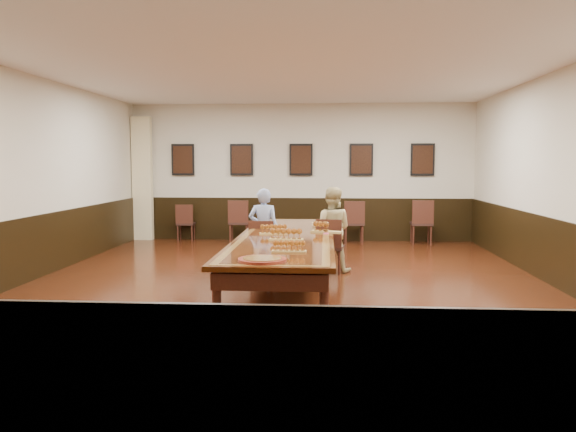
# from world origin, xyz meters

# --- Properties ---
(floor) EXTENTS (8.00, 10.00, 0.02)m
(floor) POSITION_xyz_m (0.00, 0.00, -0.01)
(floor) COLOR black
(floor) RESTS_ON ground
(ceiling) EXTENTS (8.00, 10.00, 0.02)m
(ceiling) POSITION_xyz_m (0.00, 0.00, 3.21)
(ceiling) COLOR white
(ceiling) RESTS_ON floor
(wall_back) EXTENTS (8.00, 0.02, 3.20)m
(wall_back) POSITION_xyz_m (0.00, 5.01, 1.60)
(wall_back) COLOR beige
(wall_back) RESTS_ON floor
(wall_front) EXTENTS (8.00, 0.02, 3.20)m
(wall_front) POSITION_xyz_m (0.00, -5.01, 1.60)
(wall_front) COLOR beige
(wall_front) RESTS_ON floor
(wall_left) EXTENTS (0.02, 10.00, 3.20)m
(wall_left) POSITION_xyz_m (-4.01, 0.00, 1.60)
(wall_left) COLOR beige
(wall_left) RESTS_ON floor
(wall_right) EXTENTS (0.02, 10.00, 3.20)m
(wall_right) POSITION_xyz_m (4.01, 0.00, 1.60)
(wall_right) COLOR beige
(wall_right) RESTS_ON floor
(chair_man) EXTENTS (0.43, 0.47, 0.88)m
(chair_man) POSITION_xyz_m (-0.46, 1.06, 0.44)
(chair_man) COLOR black
(chair_man) RESTS_ON floor
(chair_woman) EXTENTS (0.50, 0.53, 0.91)m
(chair_woman) POSITION_xyz_m (0.67, 1.08, 0.46)
(chair_woman) COLOR black
(chair_woman) RESTS_ON floor
(spare_chair_a) EXTENTS (0.43, 0.46, 0.86)m
(spare_chair_a) POSITION_xyz_m (-2.70, 4.74, 0.43)
(spare_chair_a) COLOR black
(spare_chair_a) RESTS_ON floor
(spare_chair_b) EXTENTS (0.48, 0.52, 0.98)m
(spare_chair_b) POSITION_xyz_m (-1.40, 4.50, 0.49)
(spare_chair_b) COLOR black
(spare_chair_b) RESTS_ON floor
(spare_chair_c) EXTENTS (0.48, 0.52, 0.97)m
(spare_chair_c) POSITION_xyz_m (1.22, 4.52, 0.49)
(spare_chair_c) COLOR black
(spare_chair_c) RESTS_ON floor
(spare_chair_d) EXTENTS (0.48, 0.52, 1.00)m
(spare_chair_d) POSITION_xyz_m (2.73, 4.50, 0.50)
(spare_chair_d) COLOR black
(spare_chair_d) RESTS_ON floor
(person_man) EXTENTS (0.53, 0.36, 1.40)m
(person_man) POSITION_xyz_m (-0.46, 1.15, 0.70)
(person_man) COLOR #4665AF
(person_man) RESTS_ON floor
(person_woman) EXTENTS (0.79, 0.66, 1.43)m
(person_woman) POSITION_xyz_m (0.68, 1.18, 0.71)
(person_woman) COLOR #CCBA7F
(person_woman) RESTS_ON floor
(pink_phone) EXTENTS (0.09, 0.16, 0.01)m
(pink_phone) POSITION_xyz_m (0.60, 0.31, 0.76)
(pink_phone) COLOR #E64C7C
(pink_phone) RESTS_ON conference_table
(curtain) EXTENTS (0.45, 0.18, 2.90)m
(curtain) POSITION_xyz_m (-3.75, 4.82, 1.45)
(curtain) COLOR beige
(curtain) RESTS_ON floor
(wainscoting) EXTENTS (8.00, 10.00, 1.00)m
(wainscoting) POSITION_xyz_m (0.00, 0.00, 0.50)
(wainscoting) COLOR black
(wainscoting) RESTS_ON floor
(conference_table) EXTENTS (1.40, 5.00, 0.76)m
(conference_table) POSITION_xyz_m (0.00, 0.00, 0.61)
(conference_table) COLOR black
(conference_table) RESTS_ON floor
(posters) EXTENTS (6.14, 0.04, 0.74)m
(posters) POSITION_xyz_m (0.00, 4.94, 1.90)
(posters) COLOR black
(posters) RESTS_ON wall_back
(flight_a) EXTENTS (0.43, 0.16, 0.16)m
(flight_a) POSITION_xyz_m (-0.19, 0.16, 0.82)
(flight_a) COLOR #A78A46
(flight_a) RESTS_ON conference_table
(flight_b) EXTENTS (0.50, 0.29, 0.18)m
(flight_b) POSITION_xyz_m (0.56, 0.41, 0.83)
(flight_b) COLOR #A78A46
(flight_b) RESTS_ON conference_table
(flight_c) EXTENTS (0.48, 0.19, 0.18)m
(flight_c) POSITION_xyz_m (0.04, -0.49, 0.83)
(flight_c) COLOR #A78A46
(flight_c) RESTS_ON conference_table
(flight_d) EXTENTS (0.42, 0.13, 0.16)m
(flight_d) POSITION_xyz_m (0.15, -1.53, 0.82)
(flight_d) COLOR #A78A46
(flight_d) RESTS_ON conference_table
(red_plate_grp) EXTENTS (0.21, 0.21, 0.03)m
(red_plate_grp) POSITION_xyz_m (-0.00, -0.44, 0.76)
(red_plate_grp) COLOR red
(red_plate_grp) RESTS_ON conference_table
(carved_platter) EXTENTS (0.60, 0.60, 0.04)m
(carved_platter) POSITION_xyz_m (-0.10, -2.16, 0.77)
(carved_platter) COLOR maroon
(carved_platter) RESTS_ON conference_table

